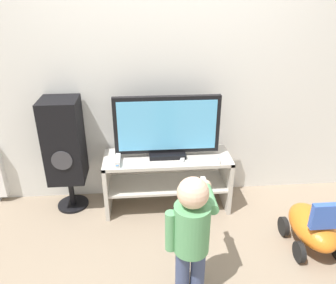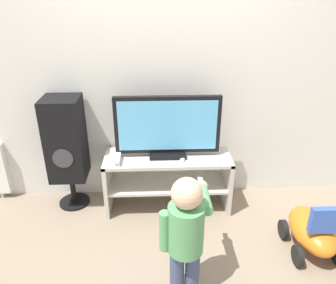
% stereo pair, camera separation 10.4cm
% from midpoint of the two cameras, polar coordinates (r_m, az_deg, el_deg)
% --- Properties ---
extents(ground_plane, '(16.00, 16.00, 0.00)m').
position_cam_midpoint_polar(ground_plane, '(3.11, 1.08, -13.12)').
color(ground_plane, gray).
extents(wall_back, '(10.00, 0.06, 2.60)m').
position_cam_midpoint_polar(wall_back, '(3.00, 0.72, 13.10)').
color(wall_back, silver).
rests_on(wall_back, ground_plane).
extents(tv_stand, '(1.16, 0.41, 0.54)m').
position_cam_midpoint_polar(tv_stand, '(3.08, 0.91, -5.54)').
color(tv_stand, beige).
rests_on(tv_stand, ground_plane).
extents(television, '(0.93, 0.20, 0.57)m').
position_cam_midpoint_polar(television, '(2.89, 0.95, 2.53)').
color(television, black).
rests_on(television, tv_stand).
extents(game_console, '(0.04, 0.19, 0.05)m').
position_cam_midpoint_polar(game_console, '(2.90, -7.70, -3.04)').
color(game_console, white).
rests_on(game_console, tv_stand).
extents(remote_primary, '(0.07, 0.13, 0.03)m').
position_cam_midpoint_polar(remote_primary, '(2.93, 9.83, -3.33)').
color(remote_primary, white).
rests_on(remote_primary, tv_stand).
extents(remote_secondary, '(0.07, 0.13, 0.03)m').
position_cam_midpoint_polar(remote_secondary, '(2.93, 3.64, -2.93)').
color(remote_secondary, white).
rests_on(remote_secondary, tv_stand).
extents(child, '(0.35, 0.51, 0.91)m').
position_cam_midpoint_polar(child, '(2.17, 4.60, -14.82)').
color(child, '#3F4C72').
rests_on(child, ground_plane).
extents(speaker_tower, '(0.33, 0.33, 1.08)m').
position_cam_midpoint_polar(speaker_tower, '(3.09, -16.45, 0.19)').
color(speaker_tower, black).
rests_on(speaker_tower, ground_plane).
extents(ride_on_toy, '(0.36, 0.55, 0.52)m').
position_cam_midpoint_polar(ride_on_toy, '(2.93, 24.84, -13.83)').
color(ride_on_toy, orange).
rests_on(ride_on_toy, ground_plane).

